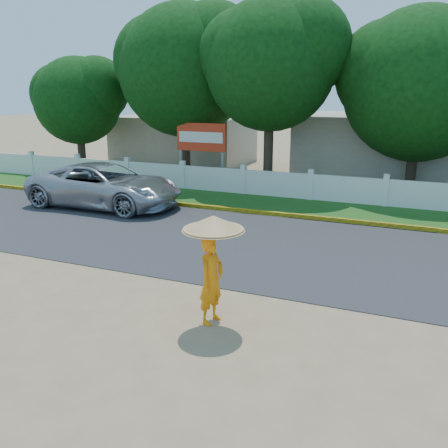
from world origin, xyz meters
TOP-DOWN VIEW (x-y plane):
  - ground at (0.00, 0.00)m, footprint 120.00×120.00m
  - road at (0.00, 4.50)m, footprint 60.00×7.00m
  - grass_verge at (0.00, 9.75)m, footprint 60.00×3.50m
  - curb at (0.00, 8.05)m, footprint 40.00×0.18m
  - fence at (0.00, 11.20)m, footprint 40.00×0.10m
  - building_near at (3.00, 18.00)m, footprint 10.00×6.00m
  - building_far at (-10.00, 19.00)m, footprint 8.00×5.00m
  - vehicle at (-7.16, 6.85)m, footprint 6.15×2.87m
  - monk_with_parasol at (0.86, -0.61)m, footprint 1.23×1.23m
  - billboard at (-5.56, 12.30)m, footprint 2.50×0.13m
  - tree_row at (1.78, 13.99)m, footprint 35.64×7.74m

SIDE VIEW (x-z plane):
  - ground at x=0.00m, z-range 0.00..0.00m
  - road at x=0.00m, z-range 0.00..0.02m
  - grass_verge at x=0.00m, z-range 0.00..0.03m
  - curb at x=0.00m, z-range 0.00..0.16m
  - fence at x=0.00m, z-range 0.00..1.10m
  - vehicle at x=-7.16m, z-range 0.00..1.70m
  - building_far at x=-10.00m, z-range 0.00..2.80m
  - monk_with_parasol at x=0.86m, z-range 0.34..2.57m
  - building_near at x=3.00m, z-range 0.00..3.20m
  - billboard at x=-5.56m, z-range 0.67..3.62m
  - tree_row at x=1.78m, z-range 0.67..9.46m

